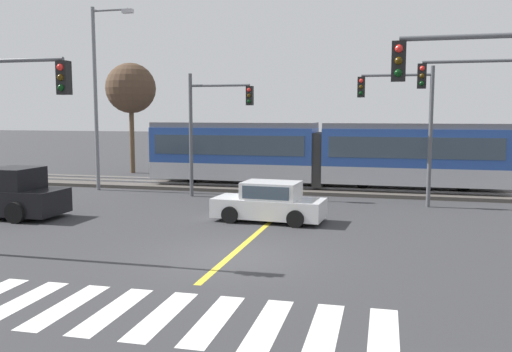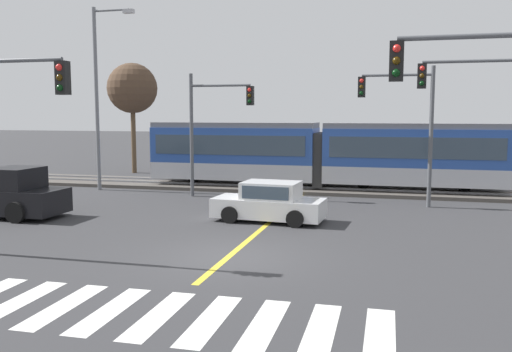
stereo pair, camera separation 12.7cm
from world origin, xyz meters
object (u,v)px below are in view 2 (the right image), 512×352
at_px(street_lamp_west, 100,88).
at_px(traffic_light_mid_right, 496,109).
at_px(traffic_light_far_right, 406,115).
at_px(traffic_light_near_right, 503,112).
at_px(sedan_crossing, 269,203).
at_px(bare_tree_far_west, 132,89).
at_px(traffic_light_far_left, 212,118).
at_px(light_rail_tram, 321,152).
at_px(pickup_truck, 1,196).

bearing_deg(street_lamp_west, traffic_light_mid_right, -14.50).
relative_size(traffic_light_mid_right, traffic_light_far_right, 1.03).
bearing_deg(traffic_light_near_right, traffic_light_far_right, 99.12).
distance_m(sedan_crossing, bare_tree_far_west, 19.85).
height_order(traffic_light_far_left, traffic_light_near_right, traffic_light_near_right).
bearing_deg(light_rail_tram, traffic_light_far_right, -42.77).
bearing_deg(traffic_light_far_right, bare_tree_far_west, 152.56).
distance_m(sedan_crossing, pickup_truck, 10.69).
xyz_separation_m(traffic_light_mid_right, traffic_light_near_right, (-1.17, -8.11, -0.11)).
xyz_separation_m(traffic_light_mid_right, traffic_light_far_right, (-3.05, 3.62, -0.20)).
distance_m(light_rail_tram, traffic_light_far_right, 6.15).
relative_size(sedan_crossing, traffic_light_mid_right, 0.68).
relative_size(traffic_light_mid_right, traffic_light_near_right, 0.99).
bearing_deg(traffic_light_mid_right, traffic_light_far_right, 130.12).
xyz_separation_m(light_rail_tram, pickup_truck, (-11.27, -10.55, -1.21)).
bearing_deg(traffic_light_far_left, traffic_light_far_right, -2.14).
bearing_deg(street_lamp_west, bare_tree_far_west, 106.02).
bearing_deg(traffic_light_far_right, street_lamp_west, 175.58).
bearing_deg(traffic_light_mid_right, traffic_light_near_right, -98.22).
bearing_deg(light_rail_tram, traffic_light_far_left, -143.09).
bearing_deg(traffic_light_mid_right, pickup_truck, -170.92).
relative_size(traffic_light_near_right, street_lamp_west, 0.66).
relative_size(traffic_light_far_right, traffic_light_near_right, 0.96).
xyz_separation_m(traffic_light_far_left, traffic_light_far_right, (9.09, -0.34, 0.16)).
bearing_deg(traffic_light_far_left, traffic_light_near_right, -47.73).
distance_m(pickup_truck, traffic_light_mid_right, 19.14).
relative_size(pickup_truck, traffic_light_far_left, 0.90).
distance_m(traffic_light_far_left, traffic_light_far_right, 9.10).
relative_size(light_rail_tram, traffic_light_mid_right, 2.92).
distance_m(traffic_light_far_right, traffic_light_near_right, 11.88).
xyz_separation_m(traffic_light_far_left, traffic_light_near_right, (10.97, -12.07, 0.25)).
distance_m(traffic_light_mid_right, traffic_light_far_left, 12.78).
bearing_deg(traffic_light_far_right, pickup_truck, -157.01).
distance_m(light_rail_tram, pickup_truck, 15.49).
height_order(traffic_light_near_right, street_lamp_west, street_lamp_west).
xyz_separation_m(traffic_light_mid_right, bare_tree_far_west, (-21.02, 12.95, 1.54)).
bearing_deg(light_rail_tram, street_lamp_west, -166.41).
xyz_separation_m(sedan_crossing, traffic_light_near_right, (6.89, -6.91, 3.43)).
bearing_deg(traffic_light_mid_right, street_lamp_west, 165.50).
relative_size(traffic_light_mid_right, street_lamp_west, 0.66).
relative_size(sedan_crossing, bare_tree_far_west, 0.57).
height_order(light_rail_tram, traffic_light_near_right, traffic_light_near_right).
xyz_separation_m(traffic_light_near_right, street_lamp_west, (-17.52, 12.94, 1.28)).
bearing_deg(pickup_truck, bare_tree_far_west, 98.64).
height_order(light_rail_tram, traffic_light_far_right, traffic_light_far_right).
distance_m(street_lamp_west, bare_tree_far_west, 8.46).
xyz_separation_m(sedan_crossing, pickup_truck, (-10.54, -1.78, 0.14)).
height_order(sedan_crossing, traffic_light_near_right, traffic_light_near_right).
distance_m(pickup_truck, street_lamp_west, 9.04).
xyz_separation_m(light_rail_tram, traffic_light_far_right, (4.28, -3.96, 1.99)).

